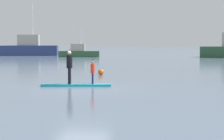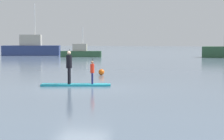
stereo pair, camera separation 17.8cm
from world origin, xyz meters
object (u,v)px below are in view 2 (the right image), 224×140
(paddler_adult, at_px, (69,65))
(fishing_boat_green_midground, at_px, (81,52))
(paddler_child_solo, at_px, (92,71))
(motor_boat_small_navy, at_px, (31,48))
(paddleboard_near, at_px, (76,85))
(mooring_buoy_near, at_px, (101,72))

(paddler_adult, xyz_separation_m, fishing_boat_green_midground, (-10.27, 30.13, -0.41))
(paddler_child_solo, bearing_deg, paddler_adult, -164.75)
(paddler_adult, relative_size, motor_boat_small_navy, 0.20)
(paddleboard_near, xyz_separation_m, paddler_adult, (-0.31, -0.08, 0.98))
(motor_boat_small_navy, bearing_deg, mooring_buoy_near, -55.13)
(fishing_boat_green_midground, xyz_separation_m, motor_boat_small_navy, (-8.62, 2.75, 0.42))
(mooring_buoy_near, bearing_deg, paddler_adult, -88.53)
(fishing_boat_green_midground, distance_m, mooring_buoy_near, 26.17)
(fishing_boat_green_midground, relative_size, mooring_buoy_near, 14.34)
(paddler_adult, height_order, fishing_boat_green_midground, fishing_boat_green_midground)
(paddler_adult, distance_m, fishing_boat_green_midground, 31.84)
(paddleboard_near, relative_size, mooring_buoy_near, 8.99)
(paddler_adult, height_order, mooring_buoy_near, paddler_adult)
(paddleboard_near, height_order, fishing_boat_green_midground, fishing_boat_green_midground)
(paddler_adult, height_order, motor_boat_small_navy, motor_boat_small_navy)
(motor_boat_small_navy, bearing_deg, fishing_boat_green_midground, -17.71)
(paddleboard_near, height_order, paddler_child_solo, paddler_child_solo)
(paddler_child_solo, bearing_deg, fishing_boat_green_midground, 110.85)
(paddler_adult, distance_m, motor_boat_small_navy, 37.92)
(paddleboard_near, relative_size, fishing_boat_green_midground, 0.63)
(motor_boat_small_navy, bearing_deg, paddler_adult, -60.13)
(fishing_boat_green_midground, xyz_separation_m, mooring_buoy_near, (10.11, -24.13, -0.43))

